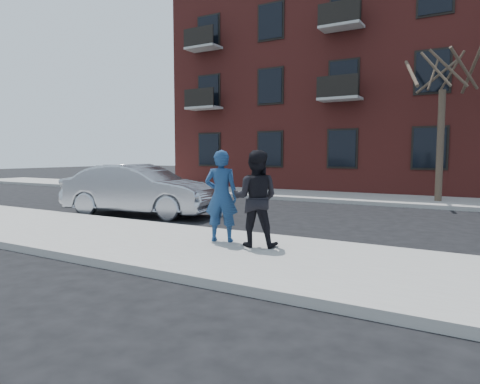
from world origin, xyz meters
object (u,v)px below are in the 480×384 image
Objects in this scene: man_hoodie at (221,196)px; man_peacoat at (256,198)px; street_tree at (444,58)px; silver_sedan at (140,190)px.

man_hoodie is 0.82m from man_peacoat.
street_tree is 11.79m from man_peacoat.
street_tree is 1.38× the size of silver_sedan.
street_tree reaches higher than silver_sedan.
silver_sedan is at bearing -49.25° from man_hoodie.
silver_sedan is 5.55m from man_hoodie.
man_peacoat is (-2.18, -10.70, -4.44)m from street_tree.
man_hoodie reaches higher than man_peacoat.
man_peacoat is at bearing 157.08° from man_hoodie.
silver_sedan is at bearing -134.58° from street_tree.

